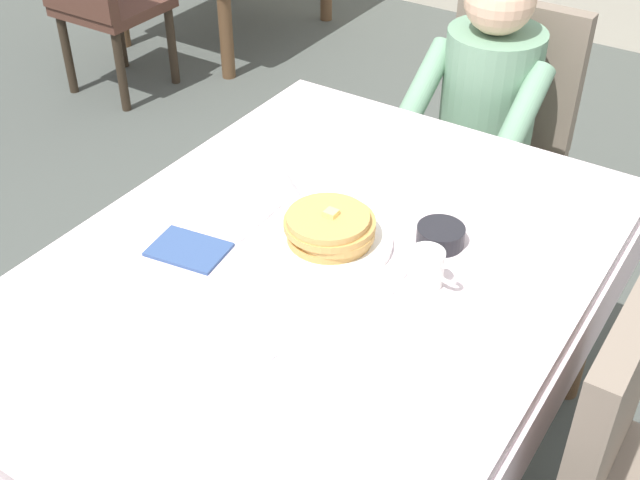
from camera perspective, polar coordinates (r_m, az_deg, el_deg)
The scene contains 13 objects.
ground_plane at distance 2.34m, azimuth -0.22°, elevation -16.05°, with size 14.00×14.00×0.00m, color #474C47.
dining_table_main at distance 1.86m, azimuth -0.27°, elevation -3.83°, with size 1.12×1.52×0.74m.
chair_diner at distance 2.82m, azimuth 12.30°, elevation 7.69°, with size 0.44×0.45×0.93m.
diner_person at distance 2.63m, azimuth 11.35°, elevation 8.98°, with size 0.40×0.43×1.12m.
plate_breakfast at distance 1.85m, azimuth 0.77°, elevation -0.18°, with size 0.28×0.28×0.02m, color white.
breakfast_stack at distance 1.83m, azimuth 0.70°, elevation 0.90°, with size 0.21×0.21×0.08m.
cup_coffee at distance 1.74m, azimuth 7.50°, elevation -1.96°, with size 0.11×0.08×0.08m.
bowl_butter at distance 1.87m, azimuth 8.41°, elevation 0.30°, with size 0.11×0.11×0.04m, color black.
syrup_pitcher at distance 2.01m, azimuth -2.52°, elevation 4.12°, with size 0.08×0.08×0.07m.
fork_left_of_plate at distance 1.93m, azimuth -4.32°, elevation 1.23°, with size 0.18×0.01×0.01m, color silver.
knife_right_of_plate at distance 1.77m, azimuth 5.63°, elevation -2.66°, with size 0.20×0.01×0.01m, color silver.
spoon_near_edge at distance 1.63m, azimuth -4.98°, elevation -6.87°, with size 0.15×0.01×0.01m, color silver.
napkin_folded at distance 1.86m, azimuth -9.16°, elevation -0.65°, with size 0.17×0.12×0.01m, color #334C7F.
Camera 1 is at (0.78, -1.18, 1.86)m, focal length 45.82 mm.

